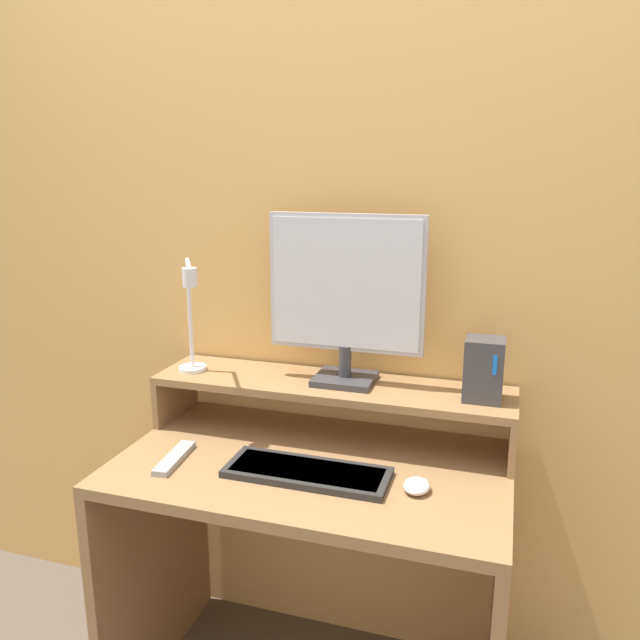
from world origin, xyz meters
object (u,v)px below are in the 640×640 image
object	(u,v)px
mouse	(417,486)
router_dock	(484,369)
remote_control	(175,458)
keyboard	(307,472)
monitor	(346,293)
desk_lamp	(191,318)

from	to	relation	value
mouse	router_dock	bearing A→B (deg)	61.63
router_dock	remote_control	distance (m)	0.85
keyboard	remote_control	bearing A→B (deg)	-175.57
monitor	remote_control	world-z (taller)	monitor
desk_lamp	router_dock	size ratio (longest dim) A/B	2.05
desk_lamp	mouse	world-z (taller)	desk_lamp
desk_lamp	keyboard	xyz separation A→B (m)	(0.41, -0.18, -0.33)
monitor	router_dock	world-z (taller)	monitor
desk_lamp	keyboard	size ratio (longest dim) A/B	0.82
monitor	keyboard	xyz separation A→B (m)	(-0.02, -0.27, -0.41)
desk_lamp	mouse	xyz separation A→B (m)	(0.68, -0.18, -0.32)
mouse	remote_control	bearing A→B (deg)	-177.01
monitor	router_dock	size ratio (longest dim) A/B	2.86
monitor	desk_lamp	xyz separation A→B (m)	(-0.43, -0.09, -0.08)
monitor	desk_lamp	distance (m)	0.45
router_dock	keyboard	distance (m)	0.53
router_dock	keyboard	xyz separation A→B (m)	(-0.40, -0.24, -0.23)
keyboard	mouse	distance (m)	0.28
mouse	monitor	bearing A→B (deg)	133.44
desk_lamp	remote_control	distance (m)	0.39
desk_lamp	router_dock	xyz separation A→B (m)	(0.81, 0.06, -0.09)
mouse	remote_control	world-z (taller)	mouse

